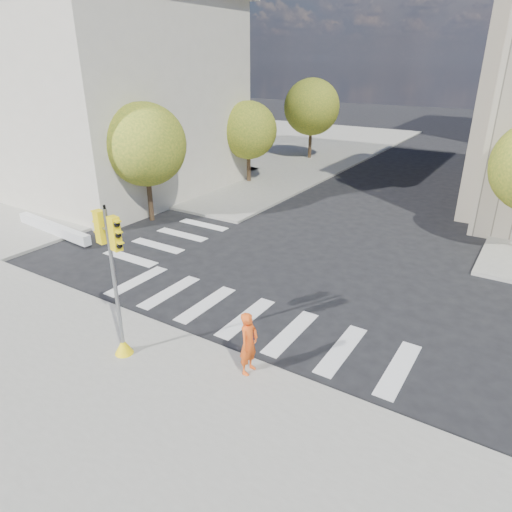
% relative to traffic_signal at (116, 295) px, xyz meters
% --- Properties ---
extents(ground, '(160.00, 160.00, 0.00)m').
position_rel_traffic_signal_xyz_m(ground, '(1.97, 5.91, -2.15)').
color(ground, black).
rests_on(ground, ground).
extents(sidewalk_far_left, '(28.00, 40.00, 0.15)m').
position_rel_traffic_signal_xyz_m(sidewalk_far_left, '(-18.03, 31.91, -2.08)').
color(sidewalk_far_left, gray).
rests_on(sidewalk_far_left, ground).
extents(classical_building, '(19.00, 15.00, 12.70)m').
position_rel_traffic_signal_xyz_m(classical_building, '(-18.03, 13.91, 4.29)').
color(classical_building, beige).
rests_on(classical_building, ground).
extents(tree_lw_near, '(4.40, 4.40, 6.41)m').
position_rel_traffic_signal_xyz_m(tree_lw_near, '(-8.53, 9.91, 2.05)').
color(tree_lw_near, '#382616').
rests_on(tree_lw_near, ground).
extents(tree_lw_mid, '(4.00, 4.00, 5.77)m').
position_rel_traffic_signal_xyz_m(tree_lw_mid, '(-8.53, 19.91, 1.61)').
color(tree_lw_mid, '#382616').
rests_on(tree_lw_mid, ground).
extents(tree_lw_far, '(4.80, 4.80, 6.95)m').
position_rel_traffic_signal_xyz_m(tree_lw_far, '(-8.53, 29.91, 2.39)').
color(tree_lw_far, '#382616').
rests_on(tree_lw_far, ground).
extents(traffic_signal, '(1.08, 0.56, 4.71)m').
position_rel_traffic_signal_xyz_m(traffic_signal, '(0.00, 0.00, 0.00)').
color(traffic_signal, yellow).
rests_on(traffic_signal, sidewalk_near).
extents(photographer, '(0.47, 0.71, 1.90)m').
position_rel_traffic_signal_xyz_m(photographer, '(3.69, 1.31, -1.05)').
color(photographer, '#F15416').
rests_on(photographer, sidewalk_near).
extents(planter_wall, '(6.01, 0.92, 0.50)m').
position_rel_traffic_signal_xyz_m(planter_wall, '(-11.03, 5.39, -1.75)').
color(planter_wall, silver).
rests_on(planter_wall, sidewalk_left_near).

